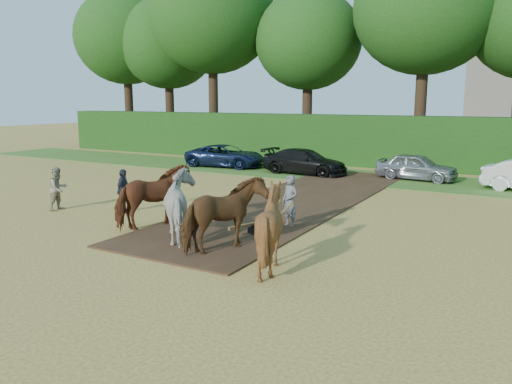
{
  "coord_description": "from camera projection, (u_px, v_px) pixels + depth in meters",
  "views": [
    {
      "loc": [
        9.56,
        -10.45,
        3.92
      ],
      "look_at": [
        2.87,
        1.31,
        1.4
      ],
      "focal_mm": 35.0,
      "sensor_mm": 36.0,
      "label": 1
    }
  ],
  "objects": [
    {
      "name": "grass_verge",
      "position": [
        328.0,
        175.0,
        26.26
      ],
      "size": [
        50.0,
        5.0,
        0.03
      ],
      "primitive_type": "cube",
      "color": "#38601E",
      "rests_on": "ground"
    },
    {
      "name": "ground",
      "position": [
        147.0,
        238.0,
        14.29
      ],
      "size": [
        120.0,
        120.0,
        0.0
      ],
      "primitive_type": "plane",
      "color": "gold",
      "rests_on": "ground"
    },
    {
      "name": "hedgerow",
      "position": [
        356.0,
        140.0,
        29.83
      ],
      "size": [
        46.0,
        1.6,
        3.0
      ],
      "primitive_type": "cube",
      "color": "#14380F",
      "rests_on": "ground"
    },
    {
      "name": "plough_team",
      "position": [
        207.0,
        210.0,
        13.44
      ],
      "size": [
        6.8,
        5.06,
        1.96
      ],
      "color": "maroon",
      "rests_on": "ground"
    },
    {
      "name": "spectator_near",
      "position": [
        58.0,
        189.0,
        17.81
      ],
      "size": [
        0.62,
        0.78,
        1.55
      ],
      "primitive_type": "imported",
      "rotation": [
        0.0,
        0.0,
        1.61
      ],
      "color": "#B8AD90",
      "rests_on": "ground"
    },
    {
      "name": "earth_strip",
      "position": [
        297.0,
        200.0,
        19.54
      ],
      "size": [
        4.5,
        17.0,
        0.05
      ],
      "primitive_type": "cube",
      "color": "#472D1C",
      "rests_on": "ground"
    },
    {
      "name": "church",
      "position": [
        497.0,
        12.0,
        56.84
      ],
      "size": [
        5.2,
        5.2,
        27.0
      ],
      "color": "slate",
      "rests_on": "ground"
    },
    {
      "name": "treeline",
      "position": [
        351.0,
        19.0,
        32.01
      ],
      "size": [
        48.7,
        10.6,
        14.21
      ],
      "color": "#382616",
      "rests_on": "ground"
    },
    {
      "name": "spectator_far",
      "position": [
        123.0,
        191.0,
        17.4
      ],
      "size": [
        0.69,
        0.98,
        1.54
      ],
      "primitive_type": "imported",
      "rotation": [
        0.0,
        0.0,
        1.95
      ],
      "color": "#262832",
      "rests_on": "ground"
    },
    {
      "name": "parked_cars",
      "position": [
        403.0,
        167.0,
        24.31
      ],
      "size": [
        26.03,
        3.22,
        1.42
      ],
      "color": "#142040",
      "rests_on": "ground"
    }
  ]
}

